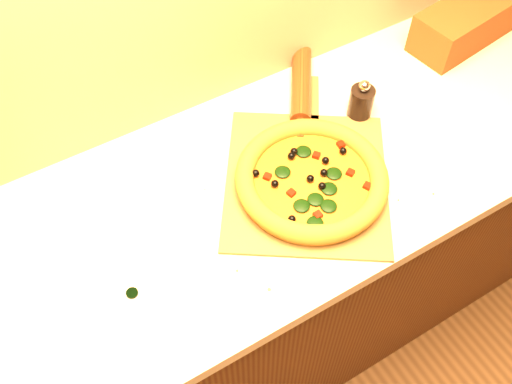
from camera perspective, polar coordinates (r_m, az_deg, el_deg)
name	(u,v)px	position (r m, az deg, el deg)	size (l,w,h in m)	color
cabinet	(231,291)	(1.78, -2.51, -9.83)	(2.80, 0.65, 0.86)	#451E0E
countertop	(224,207)	(1.39, -3.17, -1.54)	(2.84, 0.68, 0.04)	beige
pizza_peel	(306,175)	(1.42, 5.04, 1.74)	(0.57, 0.62, 0.01)	brown
pizza	(312,179)	(1.38, 5.58, 1.33)	(0.37, 0.37, 0.05)	#B3702C
bottle_cap	(132,293)	(1.27, -12.29, -9.84)	(0.03, 0.03, 0.01)	black
pepper_grinder	(361,102)	(1.55, 10.47, 8.84)	(0.06, 0.06, 0.12)	black
rolling_pin	(301,84)	(1.61, 4.55, 10.71)	(0.25, 0.35, 0.06)	#5B260F
bread_bag	(477,16)	(1.90, 21.25, 16.10)	(0.45, 0.14, 0.12)	brown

